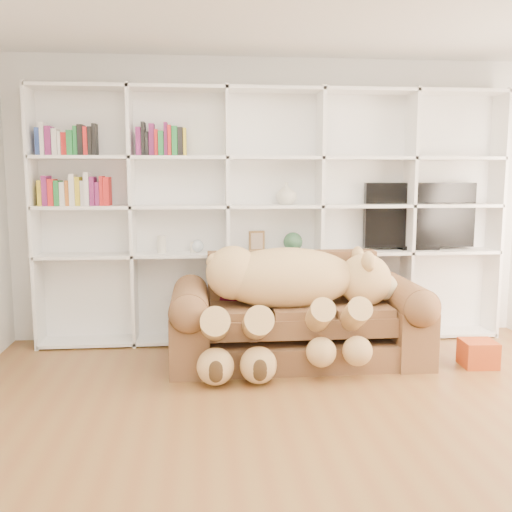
{
  "coord_description": "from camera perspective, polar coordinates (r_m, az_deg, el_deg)",
  "views": [
    {
      "loc": [
        -0.68,
        -3.06,
        1.58
      ],
      "look_at": [
        -0.23,
        1.63,
        0.92
      ],
      "focal_mm": 40.0,
      "sensor_mm": 36.0,
      "label": 1
    }
  ],
  "objects": [
    {
      "name": "shelf_vase",
      "position": [
        5.43,
        3.05,
        6.28
      ],
      "size": [
        0.25,
        0.25,
        0.21
      ],
      "primitive_type": "imported",
      "rotation": [
        0.0,
        0.0,
        -0.26
      ],
      "color": "beige",
      "rests_on": "bookshelf"
    },
    {
      "name": "snow_globe",
      "position": [
        5.4,
        -5.87,
        1.01
      ],
      "size": [
        0.12,
        0.12,
        0.12
      ],
      "primitive_type": "sphere",
      "color": "silver",
      "rests_on": "bookshelf"
    },
    {
      "name": "bookshelf",
      "position": [
        5.45,
        -0.81,
        5.09
      ],
      "size": [
        4.43,
        0.35,
        2.4
      ],
      "color": "white",
      "rests_on": "floor"
    },
    {
      "name": "sofa",
      "position": [
        4.97,
        4.15,
        -6.47
      ],
      "size": [
        2.16,
        0.93,
        0.91
      ],
      "color": "brown",
      "rests_on": "floor"
    },
    {
      "name": "picture_frame",
      "position": [
        5.42,
        0.07,
        1.52
      ],
      "size": [
        0.15,
        0.05,
        0.19
      ],
      "primitive_type": "cube",
      "rotation": [
        0.0,
        0.0,
        0.16
      ],
      "color": "brown",
      "rests_on": "bookshelf"
    },
    {
      "name": "gift_box",
      "position": [
        5.18,
        21.33,
        -9.07
      ],
      "size": [
        0.29,
        0.27,
        0.22
      ],
      "primitive_type": "cube",
      "rotation": [
        0.0,
        0.0,
        -0.05
      ],
      "color": "#AE4017",
      "rests_on": "floor"
    },
    {
      "name": "figurine_short",
      "position": [
        5.41,
        -6.28,
        0.88
      ],
      "size": [
        0.07,
        0.07,
        0.1
      ],
      "primitive_type": "cylinder",
      "rotation": [
        0.0,
        0.0,
        0.26
      ],
      "color": "beige",
      "rests_on": "bookshelf"
    },
    {
      "name": "floor",
      "position": [
        3.51,
        6.69,
        -18.85
      ],
      "size": [
        5.0,
        5.0,
        0.0
      ],
      "primitive_type": "plane",
      "color": "brown",
      "rests_on": "ground"
    },
    {
      "name": "tv",
      "position": [
        5.83,
        16.03,
        3.81
      ],
      "size": [
        1.11,
        0.18,
        0.65
      ],
      "color": "black",
      "rests_on": "bookshelf"
    },
    {
      "name": "teddy_bear",
      "position": [
        4.71,
        3.33,
        -3.51
      ],
      "size": [
        1.72,
        0.92,
        1.0
      ],
      "rotation": [
        0.0,
        0.0,
        -0.15
      ],
      "color": "tan",
      "rests_on": "sofa"
    },
    {
      "name": "green_vase",
      "position": [
        5.47,
        3.72,
        1.42
      ],
      "size": [
        0.18,
        0.18,
        0.18
      ],
      "primitive_type": "sphere",
      "color": "#2A5337",
      "rests_on": "bookshelf"
    },
    {
      "name": "wall_back",
      "position": [
        5.61,
        1.53,
        5.62
      ],
      "size": [
        5.0,
        0.02,
        2.7
      ],
      "primitive_type": "cube",
      "color": "white",
      "rests_on": "floor"
    },
    {
      "name": "figurine_tall",
      "position": [
        5.42,
        -9.41,
        1.15
      ],
      "size": [
        0.09,
        0.09,
        0.16
      ],
      "primitive_type": "cylinder",
      "rotation": [
        0.0,
        0.0,
        -0.17
      ],
      "color": "beige",
      "rests_on": "bookshelf"
    },
    {
      "name": "throw_pillow",
      "position": [
        5.0,
        -1.38,
        -2.83
      ],
      "size": [
        0.41,
        0.31,
        0.39
      ],
      "primitive_type": "cube",
      "rotation": [
        -0.24,
        0.0,
        -0.3
      ],
      "color": "maroon",
      "rests_on": "sofa"
    }
  ]
}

